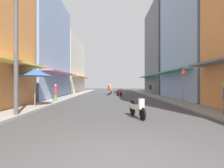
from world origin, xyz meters
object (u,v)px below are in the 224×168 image
object	(u,v)px
motorbike_red	(119,92)
street_sign_no_entry	(183,82)
motorbike_silver	(109,90)
motorbike_orange	(110,89)
pedestrian_far	(55,94)
pedestrian_foreground	(150,89)
utility_pole	(16,45)
vendor_umbrella	(34,73)
motorbike_white	(137,107)

from	to	relation	value
motorbike_red	street_sign_no_entry	distance (m)	11.46
motorbike_silver	motorbike_orange	distance (m)	3.37
motorbike_red	street_sign_no_entry	size ratio (longest dim) A/B	0.66
pedestrian_far	pedestrian_foreground	world-z (taller)	pedestrian_foreground
pedestrian_far	street_sign_no_entry	xyz separation A→B (m)	(9.47, -2.90, 0.95)
motorbike_red	motorbike_silver	xyz separation A→B (m)	(-1.40, 1.75, 0.20)
utility_pole	pedestrian_far	bearing A→B (deg)	91.50
pedestrian_far	utility_pole	size ratio (longest dim) A/B	0.23
vendor_umbrella	motorbike_white	bearing A→B (deg)	-26.11
motorbike_silver	utility_pole	xyz separation A→B (m)	(-4.12, -15.71, 2.74)
motorbike_orange	street_sign_no_entry	bearing A→B (deg)	-72.43
motorbike_orange	vendor_umbrella	world-z (taller)	vendor_umbrella
motorbike_silver	vendor_umbrella	bearing A→B (deg)	-109.28
vendor_umbrella	pedestrian_far	bearing A→B (deg)	86.08
motorbike_white	motorbike_red	bearing A→B (deg)	90.93
motorbike_white	street_sign_no_entry	world-z (taller)	street_sign_no_entry
motorbike_orange	vendor_umbrella	xyz separation A→B (m)	(-4.68, -16.26, 1.60)
motorbike_red	motorbike_white	bearing A→B (deg)	-89.07
motorbike_red	motorbike_orange	size ratio (longest dim) A/B	0.98
motorbike_orange	vendor_umbrella	size ratio (longest dim) A/B	0.71
motorbike_white	utility_pole	xyz separation A→B (m)	(-5.75, 0.19, 2.94)
pedestrian_foreground	street_sign_no_entry	world-z (taller)	street_sign_no_entry
motorbike_red	utility_pole	bearing A→B (deg)	-111.57
motorbike_silver	pedestrian_foreground	size ratio (longest dim) A/B	1.11
motorbike_silver	pedestrian_foreground	bearing A→B (deg)	8.83
motorbike_silver	motorbike_white	size ratio (longest dim) A/B	1.02
motorbike_silver	street_sign_no_entry	bearing A→B (deg)	-67.44
motorbike_silver	motorbike_red	bearing A→B (deg)	-51.43
pedestrian_far	street_sign_no_entry	size ratio (longest dim) A/B	0.58
street_sign_no_entry	motorbike_white	bearing A→B (deg)	-136.34
motorbike_red	street_sign_no_entry	xyz separation A→B (m)	(3.80, -10.75, 1.21)
motorbike_red	motorbike_orange	xyz separation A→B (m)	(-1.23, 5.12, 0.20)
motorbike_white	pedestrian_foreground	world-z (taller)	pedestrian_foreground
motorbike_silver	motorbike_orange	bearing A→B (deg)	87.15
motorbike_orange	motorbike_white	xyz separation A→B (m)	(1.46, -19.27, -0.20)
street_sign_no_entry	utility_pole	bearing A→B (deg)	-160.97
motorbike_white	pedestrian_foreground	bearing A→B (deg)	75.38
motorbike_white	pedestrian_far	bearing A→B (deg)	133.14
utility_pole	motorbike_white	bearing A→B (deg)	-1.90
motorbike_orange	pedestrian_foreground	size ratio (longest dim) A/B	1.10
motorbike_red	street_sign_no_entry	world-z (taller)	street_sign_no_entry
pedestrian_far	vendor_umbrella	bearing A→B (deg)	-93.92
motorbike_silver	motorbike_orange	xyz separation A→B (m)	(0.17, 3.37, 0.00)
motorbike_white	utility_pole	distance (m)	6.46
motorbike_red	vendor_umbrella	world-z (taller)	vendor_umbrella
motorbike_red	motorbike_white	distance (m)	14.15
motorbike_red	motorbike_white	size ratio (longest dim) A/B	0.99
motorbike_red	motorbike_orange	bearing A→B (deg)	103.49
utility_pole	motorbike_red	bearing A→B (deg)	68.43
motorbike_silver	pedestrian_far	distance (m)	10.51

